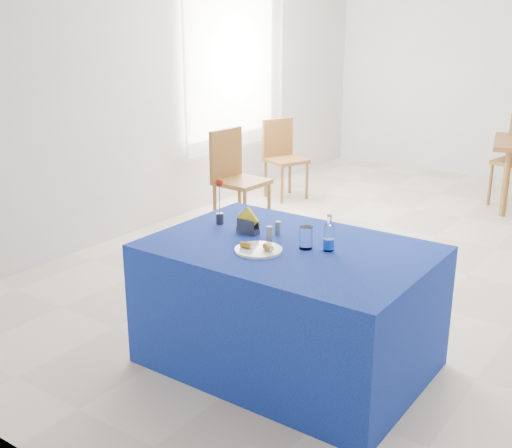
% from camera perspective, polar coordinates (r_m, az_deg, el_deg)
% --- Properties ---
extents(floor, '(7.00, 7.00, 0.00)m').
position_cam_1_polar(floor, '(5.73, 13.04, -3.19)').
color(floor, beige).
rests_on(floor, ground).
extents(room_shell, '(7.00, 7.00, 7.00)m').
position_cam_1_polar(room_shell, '(5.37, 14.38, 14.51)').
color(room_shell, silver).
rests_on(room_shell, ground).
extents(window_pane, '(0.04, 1.50, 1.60)m').
position_cam_1_polar(window_pane, '(7.30, -2.14, 14.24)').
color(window_pane, white).
rests_on(window_pane, room_shell).
extents(curtain, '(0.04, 1.75, 1.85)m').
position_cam_1_polar(curtain, '(7.26, -1.69, 14.22)').
color(curtain, white).
rests_on(curtain, room_shell).
extents(plate, '(0.27, 0.27, 0.01)m').
position_cam_1_polar(plate, '(3.61, 0.22, -2.32)').
color(plate, white).
rests_on(plate, blue_table).
extents(drinking_glass, '(0.08, 0.08, 0.13)m').
position_cam_1_polar(drinking_glass, '(3.65, 4.46, -1.22)').
color(drinking_glass, white).
rests_on(drinking_glass, blue_table).
extents(salt_shaker, '(0.03, 0.03, 0.08)m').
position_cam_1_polar(salt_shaker, '(3.78, 1.19, -0.83)').
color(salt_shaker, gray).
rests_on(salt_shaker, blue_table).
extents(pepper_shaker, '(0.03, 0.03, 0.08)m').
position_cam_1_polar(pepper_shaker, '(3.87, 1.95, -0.37)').
color(pepper_shaker, slate).
rests_on(pepper_shaker, blue_table).
extents(blue_table, '(1.60, 1.10, 0.76)m').
position_cam_1_polar(blue_table, '(3.85, 2.91, -7.27)').
color(blue_table, navy).
rests_on(blue_table, floor).
extents(water_bottle, '(0.06, 0.06, 0.21)m').
position_cam_1_polar(water_bottle, '(3.63, 6.49, -1.29)').
color(water_bottle, white).
rests_on(water_bottle, blue_table).
extents(napkin_holder, '(0.16, 0.06, 0.17)m').
position_cam_1_polar(napkin_holder, '(3.90, -0.72, -0.14)').
color(napkin_holder, '#3C3C42').
rests_on(napkin_holder, blue_table).
extents(rose_vase, '(0.05, 0.05, 0.30)m').
position_cam_1_polar(rose_vase, '(4.06, -3.26, 1.99)').
color(rose_vase, '#232227').
rests_on(rose_vase, blue_table).
extents(chair_win_a, '(0.46, 0.46, 0.99)m').
position_cam_1_polar(chair_win_a, '(6.28, -1.91, 4.58)').
color(chair_win_a, brown).
rests_on(chair_win_a, floor).
extents(chair_win_b, '(0.53, 0.53, 0.90)m').
position_cam_1_polar(chair_win_b, '(7.46, 2.36, 6.35)').
color(chair_win_b, brown).
rests_on(chair_win_b, floor).
extents(banana_pieces, '(0.20, 0.09, 0.03)m').
position_cam_1_polar(banana_pieces, '(3.60, 0.10, -1.99)').
color(banana_pieces, gold).
rests_on(banana_pieces, plate).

